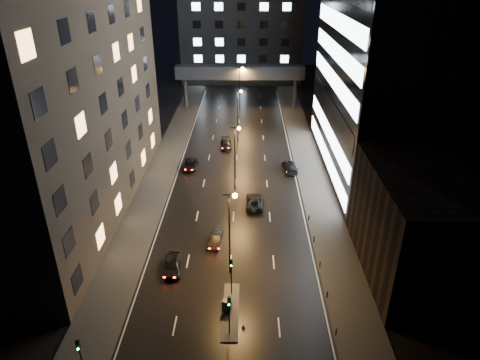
{
  "coord_description": "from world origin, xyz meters",
  "views": [
    {
      "loc": [
        1.8,
        -30.11,
        30.96
      ],
      "look_at": [
        0.85,
        23.22,
        4.0
      ],
      "focal_mm": 32.0,
      "sensor_mm": 36.0,
      "label": 1
    }
  ],
  "objects": [
    {
      "name": "car_away_a",
      "position": [
        -6.49,
        8.31,
        0.77
      ],
      "size": [
        2.35,
        4.73,
        1.55
      ],
      "primitive_type": "imported",
      "rotation": [
        0.0,
        0.0,
        0.12
      ],
      "color": "black",
      "rests_on": "ground"
    },
    {
      "name": "streetlight_mid_b",
      "position": [
        0.16,
        48.0,
        6.5
      ],
      "size": [
        1.45,
        0.5,
        10.15
      ],
      "color": "black",
      "rests_on": "ground"
    },
    {
      "name": "streetlight_far",
      "position": [
        0.16,
        68.0,
        6.5
      ],
      "size": [
        1.45,
        0.5,
        10.15
      ],
      "color": "black",
      "rests_on": "ground"
    },
    {
      "name": "streetlight_mid_a",
      "position": [
        0.16,
        28.0,
        6.5
      ],
      "size": [
        1.45,
        0.5,
        10.15
      ],
      "color": "black",
      "rests_on": "ground"
    },
    {
      "name": "car_away_c",
      "position": [
        -7.8,
        35.41,
        0.68
      ],
      "size": [
        2.35,
        4.92,
        1.35
      ],
      "primitive_type": "imported",
      "rotation": [
        0.0,
        0.0,
        -0.02
      ],
      "color": "black",
      "rests_on": "ground"
    },
    {
      "name": "traffic_signal_far",
      "position": [
        0.3,
        -1.01,
        3.09
      ],
      "size": [
        0.28,
        0.34,
        4.4
      ],
      "color": "black",
      "rests_on": "median_island"
    },
    {
      "name": "building_left",
      "position": [
        -22.5,
        24.0,
        20.0
      ],
      "size": [
        15.0,
        48.0,
        40.0
      ],
      "primitive_type": "cube",
      "color": "#2D2319",
      "rests_on": "ground"
    },
    {
      "name": "cone_a",
      "position": [
        1.6,
        -0.21,
        0.28
      ],
      "size": [
        0.39,
        0.39,
        0.56
      ],
      "primitive_type": "cone",
      "rotation": [
        0.0,
        0.0,
        -0.09
      ],
      "color": "#E5450C",
      "rests_on": "ground"
    },
    {
      "name": "bollard_row",
      "position": [
        10.2,
        6.5,
        0.45
      ],
      "size": [
        0.12,
        25.12,
        0.9
      ],
      "color": "black",
      "rests_on": "ground"
    },
    {
      "name": "building_right_glass",
      "position": [
        25.0,
        36.0,
        22.5
      ],
      "size": [
        20.0,
        36.0,
        45.0
      ],
      "primitive_type": "cube",
      "color": "black",
      "rests_on": "ground"
    },
    {
      "name": "skybridge",
      "position": [
        0.0,
        70.0,
        8.34
      ],
      "size": [
        30.0,
        3.0,
        10.0
      ],
      "color": "#333335",
      "rests_on": "ground"
    },
    {
      "name": "car_toward_b",
      "position": [
        9.0,
        34.87,
        0.75
      ],
      "size": [
        2.63,
        5.37,
        1.5
      ],
      "primitive_type": "imported",
      "rotation": [
        0.0,
        0.0,
        3.24
      ],
      "color": "black",
      "rests_on": "ground"
    },
    {
      "name": "utility_cabinet",
      "position": [
        -0.1,
        1.87,
        0.83
      ],
      "size": [
        0.93,
        0.79,
        1.35
      ],
      "primitive_type": "cube",
      "rotation": [
        0.0,
        0.0,
        -0.39
      ],
      "color": "#4C4C4F",
      "rests_on": "median_island"
    },
    {
      "name": "median_island",
      "position": [
        0.3,
        2.0,
        0.07
      ],
      "size": [
        1.6,
        8.0,
        0.15
      ],
      "primitive_type": "cube",
      "color": "#383533",
      "rests_on": "ground"
    },
    {
      "name": "sidewalk_right",
      "position": [
        12.5,
        35.0,
        0.07
      ],
      "size": [
        5.0,
        110.0,
        0.15
      ],
      "primitive_type": "cube",
      "color": "#383533",
      "rests_on": "ground"
    },
    {
      "name": "traffic_signal_corner",
      "position": [
        -11.5,
        -6.01,
        2.94
      ],
      "size": [
        0.28,
        0.34,
        4.4
      ],
      "color": "black",
      "rests_on": "ground"
    },
    {
      "name": "ground",
      "position": [
        0.0,
        40.0,
        0.0
      ],
      "size": [
        160.0,
        160.0,
        0.0
      ],
      "primitive_type": "plane",
      "color": "black",
      "rests_on": "ground"
    },
    {
      "name": "car_away_d",
      "position": [
        -2.2,
        44.7,
        0.7
      ],
      "size": [
        2.42,
        4.96,
        1.39
      ],
      "primitive_type": "imported",
      "rotation": [
        0.0,
        0.0,
        0.1
      ],
      "color": "black",
      "rests_on": "ground"
    },
    {
      "name": "car_toward_a",
      "position": [
        2.92,
        22.99,
        0.71
      ],
      "size": [
        2.43,
        5.15,
        1.42
      ],
      "primitive_type": "imported",
      "rotation": [
        0.0,
        0.0,
        3.13
      ],
      "color": "black",
      "rests_on": "ground"
    },
    {
      "name": "streetlight_near",
      "position": [
        0.16,
        8.0,
        6.5
      ],
      "size": [
        1.45,
        0.5,
        10.15
      ],
      "color": "black",
      "rests_on": "ground"
    },
    {
      "name": "car_away_b",
      "position": [
        -2.03,
        13.62,
        0.64
      ],
      "size": [
        1.77,
        4.03,
        1.29
      ],
      "primitive_type": "imported",
      "rotation": [
        0.0,
        0.0,
        -0.11
      ],
      "color": "black",
      "rests_on": "ground"
    },
    {
      "name": "traffic_signal_near",
      "position": [
        0.3,
        4.49,
        3.09
      ],
      "size": [
        0.28,
        0.34,
        4.4
      ],
      "color": "black",
      "rests_on": "median_island"
    },
    {
      "name": "building_far",
      "position": [
        0.0,
        98.0,
        12.5
      ],
      "size": [
        34.0,
        14.0,
        25.0
      ],
      "primitive_type": "cube",
      "color": "#333335",
      "rests_on": "ground"
    },
    {
      "name": "building_right_low",
      "position": [
        20.0,
        9.0,
        6.0
      ],
      "size": [
        10.0,
        18.0,
        12.0
      ],
      "primitive_type": "cube",
      "color": "black",
      "rests_on": "ground"
    },
    {
      "name": "sidewalk_left",
      "position": [
        -12.5,
        35.0,
        0.07
      ],
      "size": [
        5.0,
        110.0,
        0.15
      ],
      "primitive_type": "cube",
      "color": "#383533",
      "rests_on": "ground"
    }
  ]
}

